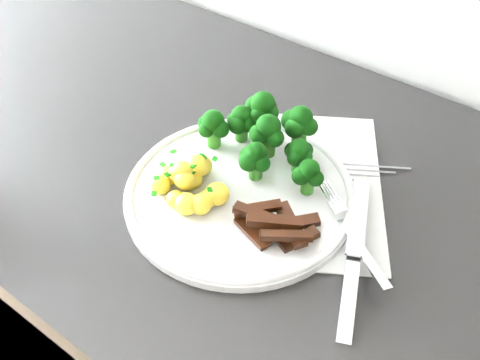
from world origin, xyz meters
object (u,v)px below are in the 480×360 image
Objects in this scene: broccoli at (267,133)px; fork at (354,236)px; plate at (240,193)px; potatoes at (189,181)px; recipe_paper at (303,183)px; knife at (352,272)px; beef_strips at (275,225)px.

broccoli is 0.18m from fork.
plate is 0.09m from broccoli.
potatoes is 0.21m from fork.
broccoli is at bearing 70.02° from potatoes.
recipe_paper is 3.36× the size of potatoes.
knife is (0.18, -0.10, -0.04)m from broccoli.
plate is at bearing 33.83° from potatoes.
broccoli is 0.85× the size of knife.
potatoes reaches higher than plate.
recipe_paper is 0.08m from plate.
potatoes is (-0.05, -0.03, 0.02)m from plate.
recipe_paper is 1.19× the size of plate.
beef_strips reaches higher than plate.
beef_strips is 0.45× the size of knife.
broccoli is 0.13m from beef_strips.
broccoli is at bearing 129.38° from beef_strips.
potatoes is 0.45× the size of knife.
broccoli is (-0.06, 0.01, 0.05)m from recipe_paper.
beef_strips reaches higher than knife.
fork is (0.20, 0.05, -0.01)m from potatoes.
beef_strips is 0.10m from knife.
potatoes reaches higher than knife.
potatoes is at bearing -166.70° from fork.
broccoli reaches higher than potatoes.
potatoes reaches higher than fork.
broccoli reaches higher than fork.
knife is (0.10, 0.00, -0.01)m from beef_strips.
knife is at bearing -28.38° from broccoli.
knife reaches higher than plate.
plate is at bearing -126.67° from recipe_paper.
fork is (0.10, -0.05, 0.02)m from recipe_paper.
beef_strips is at bearing -152.52° from fork.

